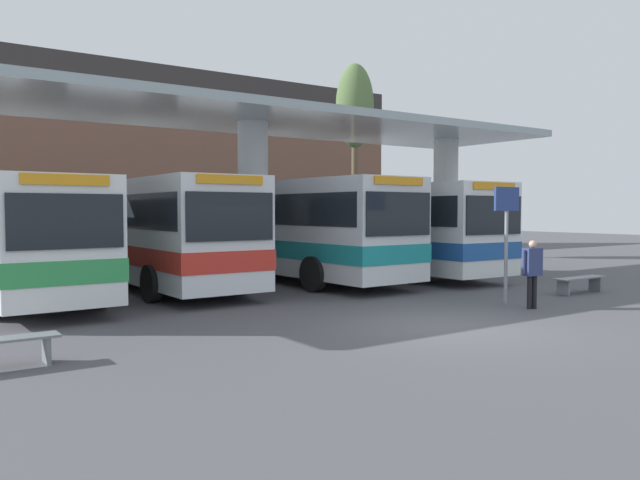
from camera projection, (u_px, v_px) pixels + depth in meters
ground_plane at (443, 327)px, 12.74m from camera, size 100.00×100.00×0.00m
townhouse_backdrop at (94, 140)px, 33.52m from camera, size 40.00×0.58×10.64m
station_canopy at (253, 144)px, 19.12m from camera, size 21.83×5.79×5.33m
transit_bus_left_bay at (14, 233)px, 17.09m from camera, size 2.86×11.52×3.13m
transit_bus_center_bay at (153, 228)px, 19.32m from camera, size 2.79×10.66×3.26m
transit_bus_right_bay at (283, 225)px, 21.67m from camera, size 3.06×11.73×3.32m
transit_bus_far_right_bay at (375, 225)px, 23.69m from camera, size 3.07×11.73×3.25m
waiting_bench_mid_platform at (580, 281)px, 17.84m from camera, size 1.95×0.44×0.46m
info_sign_platform at (506, 221)px, 15.73m from camera, size 0.90×0.09×2.96m
pedestrian_waiting at (532, 267)px, 14.99m from camera, size 0.61×0.32×1.65m
poplar_tree_behind_left at (355, 109)px, 31.00m from camera, size 1.89×1.89×9.65m
parked_car_street at (83, 239)px, 29.39m from camera, size 4.50×2.11×2.12m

